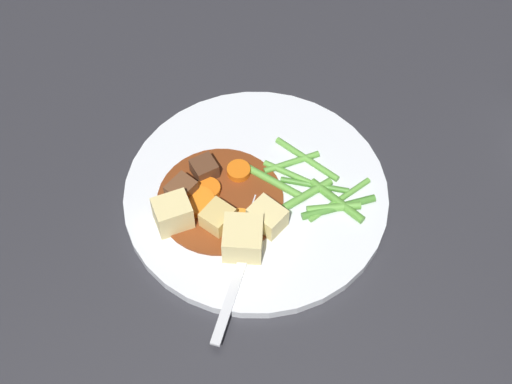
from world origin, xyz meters
The scene contains 24 objects.
ground_plane centered at (0.00, 0.00, 0.00)m, with size 3.00×3.00×0.00m, color #2D2D33.
dinner_plate centered at (0.00, 0.00, 0.01)m, with size 0.29×0.29×0.01m, color white.
stew_sauce centered at (0.04, 0.00, 0.01)m, with size 0.14×0.14×0.00m, color brown.
carrot_slice_0 centered at (0.03, 0.04, 0.02)m, with size 0.03×0.03×0.01m, color orange.
carrot_slice_1 centered at (0.06, 0.00, 0.02)m, with size 0.04×0.04×0.01m, color orange.
carrot_slice_2 centered at (0.01, -0.03, 0.02)m, with size 0.03×0.03×0.01m, color orange.
carrot_slice_3 centered at (0.05, -0.01, 0.02)m, with size 0.03×0.03×0.01m, color orange.
potato_chunk_0 centered at (0.03, 0.06, 0.03)m, with size 0.04×0.04×0.03m, color #EAD68C.
potato_chunk_1 centered at (0.05, 0.03, 0.02)m, with size 0.03×0.03×0.02m, color #DBBC6B.
potato_chunk_2 centered at (0.00, 0.04, 0.03)m, with size 0.03×0.04×0.03m, color #EAD68C.
potato_chunk_3 centered at (0.09, 0.01, 0.03)m, with size 0.03×0.04×0.04m, color #EAD68C.
meat_chunk_0 centered at (0.05, -0.04, 0.02)m, with size 0.02×0.02×0.02m, color #56331E.
meat_chunk_1 centered at (0.08, -0.02, 0.02)m, with size 0.03×0.02×0.03m, color brown.
green_bean_0 centered at (-0.07, 0.05, 0.02)m, with size 0.01×0.01×0.06m, color #66AD42.
green_bean_1 centered at (-0.05, -0.02, 0.02)m, with size 0.01×0.01×0.06m, color #66AD42.
green_bean_2 centered at (-0.05, 0.02, 0.02)m, with size 0.01×0.01×0.06m, color #66AD42.
green_bean_3 centered at (-0.07, -0.02, 0.02)m, with size 0.01×0.01×0.08m, color #66AD42.
green_bean_4 centered at (-0.08, 0.05, 0.02)m, with size 0.01×0.01×0.08m, color #4C8E33.
green_bean_5 centered at (-0.06, 0.01, 0.02)m, with size 0.01×0.01×0.07m, color #4C8E33.
green_bean_6 centered at (-0.08, 0.04, 0.02)m, with size 0.01×0.01×0.07m, color #599E38.
green_bean_7 centered at (-0.04, -0.01, 0.02)m, with size 0.01×0.01×0.07m, color #66AD42.
green_bean_8 centered at (-0.02, -0.01, 0.02)m, with size 0.01×0.01×0.07m, color #66AD42.
green_bean_9 centered at (-0.08, 0.04, 0.02)m, with size 0.01×0.01×0.08m, color #66AD42.
fork centered at (0.04, 0.08, 0.01)m, with size 0.11×0.16×0.00m.
Camera 1 is at (0.13, 0.44, 0.70)m, focal length 54.10 mm.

